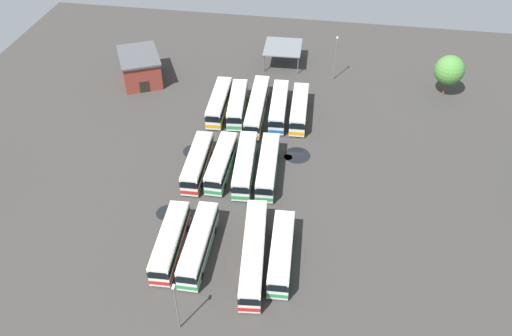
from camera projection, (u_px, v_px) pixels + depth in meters
The scene contains 23 objects.
ground_plane at pixel (245, 175), 78.04m from camera, with size 112.46×112.46×0.00m, color #383533.
bus_row0_slot0 at pixel (219, 102), 89.99m from camera, with size 12.28×3.08×3.43m.
bus_row0_slot1 at pixel (237, 104), 89.53m from camera, with size 11.84×3.66×3.43m.
bus_row0_slot2 at pixel (257, 106), 89.09m from camera, with size 15.57×3.17×3.43m.
bus_row0_slot3 at pixel (279, 106), 89.03m from camera, with size 12.67×3.27×3.43m.
bus_row0_slot4 at pixel (299, 109), 88.44m from camera, with size 12.10×3.02×3.43m.
bus_row1_slot0 at pixel (198, 162), 77.46m from camera, with size 11.70×2.95×3.43m.
bus_row1_slot1 at pixel (221, 162), 77.42m from camera, with size 11.56×2.69×3.43m.
bus_row1_slot2 at pixel (245, 164), 77.05m from camera, with size 12.82×3.54×3.43m.
bus_row1_slot3 at pixel (268, 166), 76.76m from camera, with size 12.67×3.30×3.43m.
bus_row2_slot0 at pixel (170, 242), 65.42m from camera, with size 11.79×3.13×3.43m.
bus_row2_slot1 at pixel (199, 244), 65.10m from camera, with size 12.29×2.74×3.43m.
bus_row2_slot3 at pixel (254, 252), 64.12m from camera, with size 15.67×4.14×3.43m.
bus_row2_slot4 at pixel (281, 253), 64.04m from camera, with size 11.83×3.15×3.43m.
depot_building at pixel (140, 67), 97.65m from camera, with size 12.01×10.71×5.26m.
maintenance_shelter at pixel (283, 47), 101.98m from camera, with size 8.22×7.40×3.66m.
lamp_post_mid_lot at pixel (335, 57), 96.43m from camera, with size 0.56×0.28×8.62m.
lamp_post_far_corner at pixel (176, 305), 55.49m from camera, with size 0.56×0.28×7.32m.
tree_northeast at pixel (449, 70), 92.15m from camera, with size 5.22×5.22×7.59m.
puddle_near_shelter at pixel (297, 155), 81.65m from camera, with size 4.17×4.17×0.01m, color black.
puddle_between_rows at pixel (288, 157), 81.26m from camera, with size 1.46×1.46×0.01m, color black.
puddle_back_corner at pixel (194, 151), 82.46m from camera, with size 3.53×3.53×0.01m, color black.
puddle_centre_drain at pixel (167, 213), 71.93m from camera, with size 3.02×3.02×0.01m, color black.
Camera 1 is at (58.19, 11.40, 50.78)m, focal length 36.84 mm.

